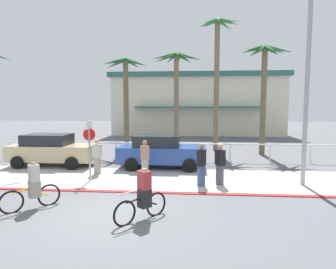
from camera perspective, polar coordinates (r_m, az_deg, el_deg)
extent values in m
plane|color=#5B5B60|center=(18.66, -2.25, -4.18)|extent=(80.00, 80.00, 0.00)
cube|color=beige|center=(13.05, -5.39, -8.50)|extent=(44.00, 4.00, 0.02)
cube|color=maroon|center=(11.15, -7.23, -10.97)|extent=(44.00, 0.24, 0.03)
cube|color=beige|center=(36.08, 5.60, 5.46)|extent=(18.05, 11.65, 6.11)
cube|color=#2D605B|center=(36.21, 5.65, 10.70)|extent=(18.65, 12.25, 0.50)
cube|color=#2D605B|center=(29.75, 5.77, 5.30)|extent=(12.64, 1.20, 0.16)
cylinder|color=white|center=(17.04, -2.88, -1.73)|extent=(22.06, 0.08, 0.08)
cylinder|color=white|center=(20.26, -28.48, -2.66)|extent=(0.08, 0.08, 1.00)
cylinder|color=white|center=(19.14, -22.94, -2.87)|extent=(0.08, 0.08, 1.00)
cylinder|color=white|center=(18.23, -16.78, -3.07)|extent=(0.08, 0.08, 1.00)
cylinder|color=white|center=(17.54, -10.05, -3.25)|extent=(0.08, 0.08, 1.00)
cylinder|color=white|center=(17.11, -2.87, -3.39)|extent=(0.08, 0.08, 1.00)
cylinder|color=white|center=(16.96, 4.55, -3.48)|extent=(0.08, 0.08, 1.00)
cylinder|color=white|center=(17.10, 11.97, -3.52)|extent=(0.08, 0.08, 1.00)
cylinder|color=white|center=(17.52, 19.16, -3.49)|extent=(0.08, 0.08, 1.00)
cylinder|color=white|center=(18.19, 25.92, -3.42)|extent=(0.08, 0.08, 1.00)
cylinder|color=gray|center=(12.90, -14.93, -3.88)|extent=(0.08, 0.08, 2.20)
cube|color=white|center=(12.75, -15.08, 1.80)|extent=(0.04, 0.56, 0.36)
cylinder|color=red|center=(12.78, -15.03, 0.01)|extent=(0.52, 0.03, 0.52)
cylinder|color=#9EA0A5|center=(12.78, 25.31, 7.60)|extent=(0.18, 0.18, 7.50)
cylinder|color=brown|center=(20.46, -8.12, 5.48)|extent=(0.36, 0.36, 6.28)
cone|color=#235B2D|center=(20.50, -6.19, 13.67)|extent=(1.55, 0.32, 0.76)
cone|color=#235B2D|center=(21.03, -6.91, 13.49)|extent=(1.07, 1.23, 0.74)
cone|color=#235B2D|center=(21.38, -8.24, 13.32)|extent=(0.66, 1.59, 0.76)
cone|color=#235B2D|center=(21.18, -10.05, 13.34)|extent=(1.72, 1.05, 0.78)
cone|color=#235B2D|center=(20.50, -10.39, 13.69)|extent=(1.59, 0.99, 0.71)
cone|color=#235B2D|center=(19.84, -9.44, 14.04)|extent=(0.74, 1.93, 0.67)
cone|color=#235B2D|center=(19.93, -7.19, 13.95)|extent=(1.32, 1.54, 0.72)
cylinder|color=#756047|center=(21.92, 1.62, 6.40)|extent=(0.36, 0.36, 6.94)
cone|color=#235B2D|center=(22.16, 4.07, 14.77)|extent=(1.90, 0.32, 0.79)
cone|color=#235B2D|center=(22.63, 3.16, 14.51)|extent=(1.41, 1.25, 0.84)
cone|color=#235B2D|center=(22.87, 2.05, 14.72)|extent=(0.57, 1.48, 0.62)
cone|color=#235B2D|center=(22.93, 0.67, 14.51)|extent=(1.15, 1.67, 0.76)
cone|color=#235B2D|center=(22.55, -0.53, 14.60)|extent=(1.88, 0.94, 0.81)
cone|color=#235B2D|center=(21.95, -0.71, 14.90)|extent=(1.89, 0.95, 0.77)
cone|color=#235B2D|center=(21.53, 0.43, 14.97)|extent=(1.13, 1.64, 0.84)
cone|color=#235B2D|center=(21.49, 1.88, 15.26)|extent=(0.58, 1.57, 0.65)
cone|color=#235B2D|center=(21.75, 2.94, 14.93)|extent=(1.30, 1.16, 0.79)
cylinder|color=#756047|center=(21.16, 9.38, 9.22)|extent=(0.36, 0.36, 9.05)
cone|color=#387F3D|center=(21.93, 11.53, 20.56)|extent=(1.49, 0.32, 0.68)
cone|color=#387F3D|center=(22.42, 10.93, 20.10)|extent=(1.38, 1.38, 0.78)
cone|color=#387F3D|center=(22.54, 9.43, 20.34)|extent=(0.32, 1.42, 0.58)
cone|color=#387F3D|center=(22.30, 8.19, 20.50)|extent=(1.21, 1.21, 0.58)
cone|color=#387F3D|center=(21.81, 7.76, 20.54)|extent=(1.41, 0.32, 0.79)
cone|color=#387F3D|center=(21.32, 8.21, 20.88)|extent=(1.34, 1.34, 0.80)
cone|color=#387F3D|center=(21.16, 9.75, 21.11)|extent=(0.32, 1.54, 0.71)
cone|color=#387F3D|center=(21.32, 11.48, 20.83)|extent=(1.51, 1.51, 0.80)
cylinder|color=brown|center=(19.90, 17.99, 6.07)|extent=(0.36, 0.36, 6.85)
cone|color=#235B2D|center=(20.41, 20.69, 15.15)|extent=(1.77, 0.32, 0.66)
cone|color=#235B2D|center=(20.82, 19.61, 14.96)|extent=(1.46, 1.30, 0.68)
cone|color=#235B2D|center=(20.84, 18.17, 14.77)|extent=(0.57, 1.48, 0.83)
cone|color=#235B2D|center=(20.75, 16.80, 15.08)|extent=(1.07, 1.54, 0.68)
cone|color=#235B2D|center=(20.31, 16.11, 15.46)|extent=(1.57, 0.83, 0.58)
cone|color=#235B2D|center=(19.86, 16.61, 15.69)|extent=(1.43, 0.78, 0.57)
cone|color=#235B2D|center=(19.54, 17.68, 15.51)|extent=(1.02, 1.45, 0.77)
cone|color=#235B2D|center=(19.51, 19.19, 15.37)|extent=(0.59, 1.64, 0.84)
cone|color=#235B2D|center=(19.92, 19.95, 15.16)|extent=(1.26, 1.13, 0.82)
cube|color=tan|center=(16.68, -21.44, -3.22)|extent=(4.40, 1.80, 0.80)
cube|color=#1E2328|center=(16.71, -22.30, -0.89)|extent=(2.29, 1.58, 0.56)
cylinder|color=black|center=(17.01, -15.78, -4.24)|extent=(0.66, 0.22, 0.66)
cylinder|color=black|center=(15.36, -18.14, -5.37)|extent=(0.66, 0.22, 0.66)
cylinder|color=black|center=(18.18, -24.14, -3.89)|extent=(0.66, 0.22, 0.66)
cylinder|color=black|center=(16.65, -27.13, -4.87)|extent=(0.66, 0.22, 0.66)
cube|color=#284793|center=(15.01, -1.16, -3.78)|extent=(4.40, 1.80, 0.80)
cube|color=#1E2328|center=(14.94, -2.12, -1.20)|extent=(2.29, 1.58, 0.56)
cylinder|color=black|center=(15.89, 4.25, -4.73)|extent=(0.66, 0.22, 0.66)
cylinder|color=black|center=(14.12, 4.19, -6.05)|extent=(0.66, 0.22, 0.66)
cylinder|color=black|center=(16.16, -5.81, -4.57)|extent=(0.66, 0.22, 0.66)
cylinder|color=black|center=(14.42, -7.13, -5.83)|extent=(0.66, 0.22, 0.66)
torus|color=black|center=(10.10, -28.11, -11.53)|extent=(0.55, 0.55, 0.72)
torus|color=black|center=(10.36, -22.06, -10.84)|extent=(0.55, 0.55, 0.72)
cylinder|color=gold|center=(10.23, -23.90, -10.25)|extent=(0.52, 0.52, 0.35)
cylinder|color=gold|center=(10.07, -26.84, -9.81)|extent=(0.31, 0.31, 0.07)
cylinder|color=gold|center=(10.19, -24.44, -9.93)|extent=(0.05, 0.05, 0.44)
cylinder|color=silver|center=(9.97, -27.98, -8.47)|extent=(0.38, 0.38, 0.04)
cube|color=gray|center=(10.17, -24.45, -9.61)|extent=(0.42, 0.42, 0.52)
cube|color=#B7B2A8|center=(10.05, -24.57, -6.74)|extent=(0.42, 0.42, 0.52)
sphere|color=brown|center=(10.01, -24.63, -5.45)|extent=(0.22, 0.22, 0.22)
torus|color=black|center=(8.18, -8.41, -14.94)|extent=(0.53, 0.57, 0.72)
torus|color=black|center=(8.81, -2.31, -13.37)|extent=(0.53, 0.57, 0.72)
cylinder|color=black|center=(8.56, -4.07, -12.89)|extent=(0.51, 0.54, 0.35)
cylinder|color=black|center=(8.22, -7.02, -12.69)|extent=(0.30, 0.31, 0.07)
cylinder|color=black|center=(8.48, -4.59, -12.57)|extent=(0.05, 0.05, 0.44)
cylinder|color=silver|center=(8.03, -8.17, -11.19)|extent=(0.37, 0.39, 0.04)
cube|color=#232326|center=(8.46, -4.59, -12.19)|extent=(0.42, 0.43, 0.52)
cube|color=#A33338|center=(8.32, -4.62, -8.78)|extent=(0.43, 0.42, 0.52)
sphere|color=brown|center=(8.26, -4.63, -7.23)|extent=(0.22, 0.22, 0.22)
cylinder|color=#4C4C51|center=(12.14, 10.01, -7.73)|extent=(0.43, 0.43, 0.81)
cube|color=black|center=(11.99, 10.06, -4.41)|extent=(0.42, 0.47, 0.62)
sphere|color=#D6A884|center=(11.92, 10.10, -2.28)|extent=(0.22, 0.22, 0.22)
cylinder|color=gray|center=(14.14, -13.54, -5.91)|extent=(0.44, 0.44, 0.79)
cube|color=#B7B2A8|center=(14.02, -13.61, -3.09)|extent=(0.48, 0.44, 0.61)
sphere|color=#D6A884|center=(13.96, -13.65, -1.28)|extent=(0.22, 0.22, 0.22)
cylinder|color=gray|center=(13.30, -4.49, -6.51)|extent=(0.45, 0.45, 0.79)
cube|color=#93705B|center=(13.17, -4.51, -3.53)|extent=(0.44, 0.48, 0.61)
sphere|color=#9E7556|center=(13.10, -4.53, -1.62)|extent=(0.22, 0.22, 0.22)
cylinder|color=#384C7A|center=(11.86, 6.46, -7.96)|extent=(0.40, 0.40, 0.82)
cube|color=black|center=(11.70, 6.50, -4.48)|extent=(0.37, 0.46, 0.64)
sphere|color=#9E7556|center=(11.63, 6.53, -2.25)|extent=(0.23, 0.23, 0.23)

